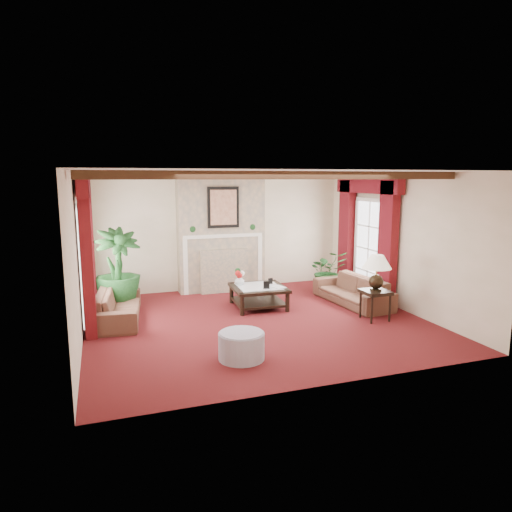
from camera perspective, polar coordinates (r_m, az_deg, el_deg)
name	(u,v)px	position (r m, az deg, el deg)	size (l,w,h in m)	color
floor	(257,322)	(8.45, 0.15, -8.19)	(6.00, 6.00, 0.00)	#51110E
ceiling	(257,172)	(8.04, 0.16, 10.44)	(6.00, 6.00, 0.00)	white
back_wall	(219,232)	(10.75, -4.64, 3.03)	(6.00, 0.02, 2.70)	beige
left_wall	(77,258)	(7.71, -21.43, -0.28)	(0.02, 5.50, 2.70)	beige
right_wall	(399,241)	(9.54, 17.46, 1.75)	(0.02, 5.50, 2.70)	beige
ceiling_beams	(257,176)	(8.04, 0.16, 10.02)	(6.00, 3.00, 0.12)	#311E0F
fireplace	(220,173)	(10.48, -4.47, 10.26)	(2.00, 0.52, 2.70)	tan
french_door_left	(79,205)	(8.62, -21.29, 5.95)	(0.10, 1.10, 2.16)	white
french_door_right	(371,200)	(10.27, 14.24, 6.82)	(0.10, 1.10, 2.16)	white
curtains_left	(84,181)	(8.60, -20.73, 8.78)	(0.20, 2.40, 2.55)	#4E0A16
curtains_right	(368,180)	(10.20, 13.81, 9.18)	(0.20, 2.40, 2.55)	#4E0A16
sofa_left	(118,301)	(8.80, -16.85, -5.38)	(0.75, 1.94, 0.74)	#330D18
sofa_right	(353,286)	(9.74, 11.98, -3.67)	(0.74, 1.98, 0.76)	#330D18
potted_palm	(118,286)	(9.57, -16.84, -3.65)	(1.33, 1.81, 0.91)	black
small_plant	(327,275)	(10.74, 8.92, -2.36)	(0.95, 1.04, 0.74)	black
coffee_table	(258,297)	(9.30, 0.31, -5.12)	(1.05, 1.05, 0.43)	black
side_table	(375,305)	(8.76, 14.65, -5.95)	(0.48, 0.48, 0.56)	black
ottoman	(241,346)	(6.74, -1.83, -11.18)	(0.67, 0.67, 0.39)	#918C9F
table_lamp	(376,272)	(8.62, 14.82, -1.97)	(0.54, 0.54, 0.68)	black
flower_vase	(240,280)	(9.37, -2.07, -3.04)	(0.26, 0.27, 0.20)	silver
book	(274,281)	(9.06, 2.29, -3.18)	(0.21, 0.08, 0.29)	black
photo_frame_a	(266,285)	(9.01, 1.31, -3.67)	(0.12, 0.02, 0.16)	black
photo_frame_b	(270,281)	(9.42, 1.81, -3.18)	(0.10, 0.02, 0.13)	black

